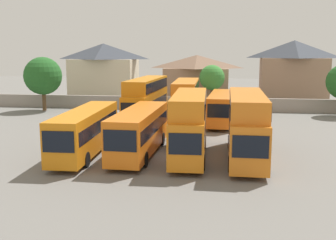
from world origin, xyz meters
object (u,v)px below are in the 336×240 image
bus_2 (140,129)px  bus_4 (247,123)px  bus_1 (85,129)px  tree_right_of_lot (212,78)px  bus_7 (221,107)px  house_terrace_right (293,72)px  house_terrace_left (104,72)px  bus_6 (186,100)px  bus_5 (146,98)px  house_terrace_centre (197,79)px  tree_behind_wall (43,76)px  bus_3 (189,122)px

bus_2 → bus_4: (8.22, -0.29, 0.78)m
bus_1 → tree_right_of_lot: size_ratio=1.95×
bus_7 → bus_4: bearing=10.4°
house_terrace_right → tree_right_of_lot: 13.47m
house_terrace_left → house_terrace_right: house_terrace_right is taller
bus_6 → tree_right_of_lot: bearing=167.7°
bus_5 → house_terrace_centre: house_terrace_centre is taller
bus_1 → bus_5: 15.34m
bus_6 → bus_5: bearing=-99.8°
tree_right_of_lot → bus_2: bearing=-99.7°
bus_4 → tree_behind_wall: bearing=-129.8°
bus_3 → house_terrace_centre: (-1.91, 32.62, 0.97)m
bus_2 → bus_3: size_ratio=1.08×
bus_6 → house_terrace_left: bearing=-143.5°
bus_1 → house_terrace_centre: (6.28, 32.73, 1.74)m
bus_5 → house_terrace_centre: bearing=168.8°
house_terrace_centre → tree_right_of_lot: (2.53, -5.40, 0.53)m
bus_1 → tree_behind_wall: size_ratio=1.64×
bus_6 → house_terrace_left: 24.58m
tree_behind_wall → tree_right_of_lot: 23.02m
bus_5 → house_terrace_right: bearing=137.4°
bus_6 → house_terrace_centre: 18.21m
bus_2 → house_terrace_left: size_ratio=1.06×
bus_4 → bus_6: bearing=-157.3°
bus_2 → tree_behind_wall: tree_behind_wall is taller
house_terrace_centre → tree_right_of_lot: size_ratio=1.67×
bus_1 → bus_5: (1.86, 15.20, 0.79)m
bus_4 → bus_6: 15.52m
bus_3 → house_terrace_centre: bearing=-179.0°
house_terrace_right → bus_2: bearing=-116.4°
house_terrace_left → bus_1: bearing=-75.5°
bus_7 → tree_right_of_lot: bearing=-170.4°
bus_3 → bus_7: bus_3 is taller
house_terrace_centre → bus_2: bearing=-93.6°
bus_3 → house_terrace_centre: 32.69m
house_terrace_left → house_terrace_right: bearing=-0.3°
bus_1 → house_terrace_centre: 33.38m
bus_6 → house_terrace_centre: (-0.17, 18.18, 1.04)m
bus_4 → house_terrace_right: bearing=166.1°
bus_5 → house_terrace_right: (18.84, 18.44, 2.06)m
bus_5 → bus_3: bearing=25.7°
bus_2 → bus_5: bus_5 is taller
bus_1 → bus_6: 15.94m
tree_right_of_lot → bus_5: bearing=-119.8°
bus_3 → bus_6: (-1.74, 14.44, -0.06)m
house_terrace_centre → tree_behind_wall: house_terrace_centre is taller
tree_right_of_lot → bus_3: bearing=-91.3°
bus_1 → bus_7: bearing=143.3°
bus_4 → bus_7: size_ratio=1.04×
bus_4 → tree_right_of_lot: 27.37m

